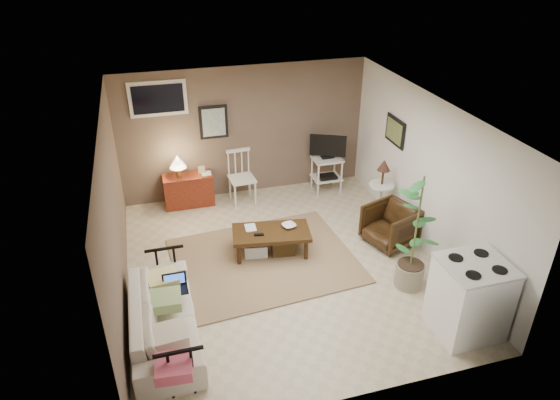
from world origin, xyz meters
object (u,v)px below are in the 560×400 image
object	(u,v)px
armchair	(390,224)
coffee_table	(271,241)
sofa	(163,312)
red_console	(188,187)
potted_plant	(416,229)
side_table	(382,183)
stove	(469,298)
spindle_chair	(242,179)
tv_stand	(327,162)

from	to	relation	value
armchair	coffee_table	bearing A→B (deg)	-115.68
coffee_table	sofa	world-z (taller)	sofa
sofa	red_console	size ratio (longest dim) A/B	1.95
coffee_table	potted_plant	world-z (taller)	potted_plant
sofa	side_table	bearing A→B (deg)	-63.91
stove	coffee_table	bearing A→B (deg)	130.34
spindle_chair	tv_stand	bearing A→B (deg)	-1.20
red_console	spindle_chair	distance (m)	0.98
side_table	potted_plant	bearing A→B (deg)	-102.33
coffee_table	red_console	world-z (taller)	red_console
spindle_chair	armchair	distance (m)	2.81
tv_stand	potted_plant	world-z (taller)	potted_plant
spindle_chair	armchair	world-z (taller)	spindle_chair
sofa	side_table	distance (m)	4.21
spindle_chair	tv_stand	distance (m)	1.64
stove	tv_stand	bearing A→B (deg)	94.93
red_console	stove	bearing A→B (deg)	-54.77
potted_plant	sofa	bearing A→B (deg)	-178.65
coffee_table	stove	bearing A→B (deg)	-49.66
side_table	tv_stand	bearing A→B (deg)	111.77
spindle_chair	stove	bearing A→B (deg)	-63.95
coffee_table	stove	distance (m)	2.97
sofa	armchair	bearing A→B (deg)	-72.61
tv_stand	potted_plant	bearing A→B (deg)	-87.84
spindle_chair	potted_plant	bearing A→B (deg)	-60.28
coffee_table	armchair	size ratio (longest dim) A/B	1.74
potted_plant	stove	distance (m)	1.10
side_table	potted_plant	size ratio (longest dim) A/B	0.64
coffee_table	spindle_chair	xyz separation A→B (m)	(-0.07, 1.79, 0.21)
sofa	side_table	world-z (taller)	side_table
spindle_chair	stove	world-z (taller)	stove
tv_stand	coffee_table	bearing A→B (deg)	-131.67
tv_stand	armchair	distance (m)	2.01
side_table	stove	distance (m)	2.77
red_console	side_table	bearing A→B (deg)	-24.53
stove	potted_plant	bearing A→B (deg)	103.22
coffee_table	red_console	bearing A→B (deg)	118.30
red_console	tv_stand	distance (m)	2.62
armchair	potted_plant	distance (m)	1.21
red_console	sofa	bearing A→B (deg)	-101.66
red_console	stove	distance (m)	5.11
spindle_chair	side_table	bearing A→B (deg)	-31.14
tv_stand	armchair	size ratio (longest dim) A/B	1.56
side_table	stove	bearing A→B (deg)	-93.21
potted_plant	armchair	bearing A→B (deg)	78.29
coffee_table	sofa	distance (m)	2.18
coffee_table	tv_stand	bearing A→B (deg)	48.33
potted_plant	stove	xyz separation A→B (m)	(0.23, -0.99, -0.42)
coffee_table	stove	size ratio (longest dim) A/B	1.22
red_console	armchair	bearing A→B (deg)	-36.06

